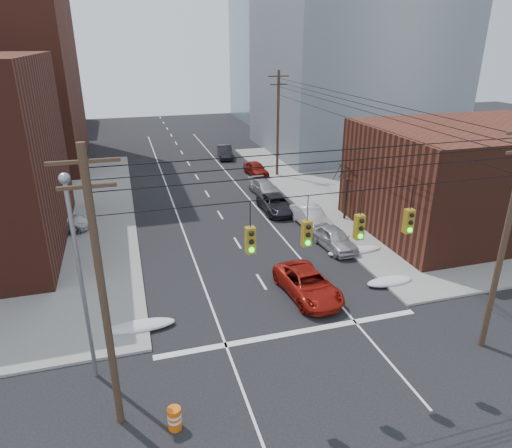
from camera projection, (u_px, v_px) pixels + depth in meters
ground at (353, 431)px, 17.41m from camera, size 160.00×160.00×0.00m
sidewalk_ne at (463, 179)px, 48.42m from camera, size 40.00×40.00×0.15m
building_office at (354, 51)px, 57.55m from camera, size 22.00×20.00×25.00m
building_glass at (295, 56)px, 81.75m from camera, size 20.00×18.00×22.00m
building_storefront at (471, 178)px, 34.82m from camera, size 16.00×12.00×8.00m
utility_pole_left at (102, 293)px, 15.68m from camera, size 2.20×0.28×11.00m
utility_pole_right at (505, 237)px, 20.12m from camera, size 2.20×0.28×11.00m
utility_pole_far at (278, 122)px, 47.67m from camera, size 2.20×0.28×11.00m
traffic_signals at (334, 229)px, 17.38m from camera, size 17.00×0.42×2.02m
street_light at (78, 264)px, 18.18m from camera, size 0.44×0.44×9.32m
bare_tree at (346, 193)px, 36.81m from camera, size 2.09×2.20×4.93m
snow_nw at (141, 326)px, 23.40m from camera, size 3.50×1.08×0.42m
snow_ne at (390, 281)px, 27.71m from camera, size 3.00×1.08×0.42m
snow_east_far at (355, 251)px, 31.71m from camera, size 4.00×1.08×0.42m
red_pickup at (308, 284)px, 26.32m from camera, size 2.94×5.56×1.49m
parked_car_a at (334, 238)px, 32.34m from camera, size 2.16×4.61×1.52m
parked_car_b at (311, 217)px, 36.12m from camera, size 1.95×4.87×1.58m
parked_car_c at (276, 204)px, 39.23m from camera, size 2.38×5.08×1.40m
parked_car_d at (265, 188)px, 43.55m from camera, size 2.44×4.84×1.35m
parked_car_e at (256, 169)px, 49.80m from camera, size 2.13×4.43×1.46m
parked_car_f at (225, 152)px, 57.00m from camera, size 2.25×4.91×1.56m
lot_car_a at (11, 257)px, 29.43m from camera, size 4.09×1.62×1.33m
lot_car_b at (56, 223)px, 34.79m from camera, size 5.05×2.54×1.37m
lot_car_d at (4, 227)px, 34.37m from camera, size 3.86×2.46×1.22m
construction_barrel at (175, 418)px, 17.35m from camera, size 0.68×0.68×0.95m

